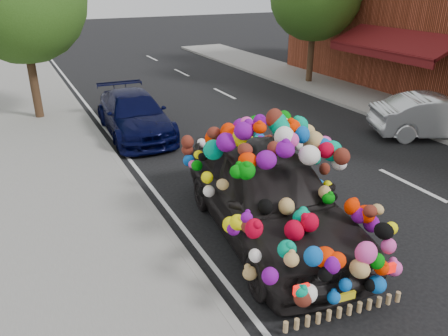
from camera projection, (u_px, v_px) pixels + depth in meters
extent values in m
plane|color=black|center=(285.00, 219.00, 8.93)|extent=(100.00, 100.00, 0.00)
cube|color=gray|center=(66.00, 275.00, 7.15)|extent=(4.00, 60.00, 0.12)
cube|color=gray|center=(177.00, 245.00, 7.94)|extent=(0.15, 60.00, 0.13)
cube|color=gray|center=(439.00, 122.00, 14.72)|extent=(3.00, 40.00, 0.12)
cube|color=#5A1012|center=(392.00, 41.00, 16.46)|extent=(1.62, 5.20, 0.75)
cube|color=#5A1012|center=(376.00, 53.00, 16.32)|extent=(0.06, 5.20, 0.35)
cylinder|color=#332114|center=(34.00, 81.00, 14.63)|extent=(0.28, 0.28, 2.73)
cylinder|color=#332114|center=(311.00, 55.00, 19.87)|extent=(0.28, 0.28, 2.64)
imported|color=black|center=(269.00, 194.00, 8.09)|extent=(2.64, 5.24, 1.71)
cube|color=red|center=(301.00, 290.00, 5.72)|extent=(0.23, 0.09, 0.14)
cube|color=red|center=(388.00, 269.00, 6.13)|extent=(0.23, 0.09, 0.14)
cube|color=yellow|center=(344.00, 297.00, 6.04)|extent=(0.34, 0.08, 0.12)
imported|color=black|center=(134.00, 114.00, 13.53)|extent=(2.00, 4.51, 1.29)
imported|color=silver|center=(438.00, 116.00, 13.31)|extent=(4.15, 2.92, 1.30)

